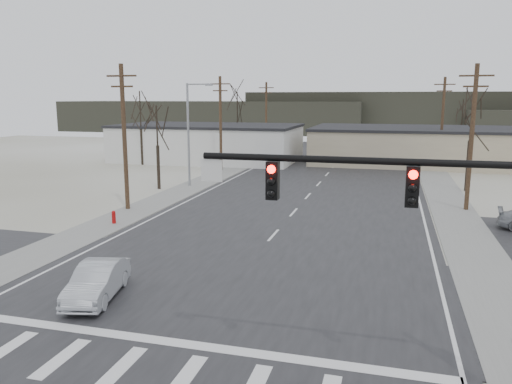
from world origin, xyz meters
TOP-DOWN VIEW (x-y plane):
  - ground at (0.00, 0.00)m, footprint 140.00×140.00m
  - main_road at (0.00, 15.00)m, footprint 18.00×110.00m
  - cross_road at (0.00, 0.00)m, footprint 90.00×10.00m
  - sidewalk_left at (-10.60, 20.00)m, footprint 3.00×90.00m
  - sidewalk_right at (10.60, 20.00)m, footprint 3.00×90.00m
  - traffic_signal_mast at (7.89, -6.20)m, footprint 8.95×0.43m
  - fire_hydrant at (-10.20, 8.00)m, footprint 0.24×0.24m
  - building_left_far at (-16.00, 40.00)m, footprint 22.30×12.30m
  - building_right_far at (10.00, 44.00)m, footprint 26.30×14.30m
  - upole_left_b at (-11.50, 12.00)m, footprint 2.20×0.30m
  - upole_left_c at (-11.50, 32.00)m, footprint 2.20×0.30m
  - upole_left_d at (-11.50, 52.00)m, footprint 2.20×0.30m
  - upole_right_a at (11.50, 18.00)m, footprint 2.20×0.30m
  - upole_right_b at (11.50, 40.00)m, footprint 2.20×0.30m
  - streetlight_main at (-10.80, 22.00)m, footprint 2.40×0.25m
  - tree_left_near at (-13.00, 20.00)m, footprint 3.30×3.30m
  - tree_right_mid at (12.50, 26.00)m, footprint 3.74×3.74m
  - tree_left_far at (-14.00, 46.00)m, footprint 3.96×3.96m
  - tree_right_far at (15.00, 52.00)m, footprint 3.52×3.52m
  - tree_left_mid at (-22.00, 34.00)m, footprint 3.96×3.96m
  - hill_left at (-35.00, 92.00)m, footprint 70.00×18.00m
  - hill_center at (15.00, 96.00)m, footprint 80.00×18.00m
  - sedan_crossing at (-4.53, -2.64)m, footprint 2.33×4.37m
  - car_far_a at (2.60, 43.36)m, footprint 2.02×4.93m
  - car_far_b at (-0.50, 47.01)m, footprint 1.65×3.86m

SIDE VIEW (x-z plane):
  - ground at x=0.00m, z-range 0.00..0.00m
  - cross_road at x=0.00m, z-range 0.00..0.04m
  - main_road at x=0.00m, z-range 0.00..0.05m
  - sidewalk_left at x=-10.60m, z-range 0.00..0.06m
  - sidewalk_right at x=10.60m, z-range 0.00..0.06m
  - fire_hydrant at x=-10.20m, z-range 0.02..0.89m
  - car_far_b at x=-0.50m, z-range 0.05..1.35m
  - sedan_crossing at x=-4.53m, z-range 0.05..1.41m
  - car_far_a at x=2.60m, z-range 0.05..1.47m
  - building_right_far at x=10.00m, z-range 0.00..4.30m
  - building_left_far at x=-16.00m, z-range 0.01..4.51m
  - hill_left at x=-35.00m, z-range 0.00..7.00m
  - hill_center at x=15.00m, z-range 0.00..9.00m
  - traffic_signal_mast at x=7.89m, z-range 1.07..8.27m
  - streetlight_main at x=-10.80m, z-range 0.59..9.59m
  - upole_left_b at x=-11.50m, z-range 0.22..10.22m
  - upole_left_c at x=-11.50m, z-range 0.22..10.22m
  - upole_left_d at x=-11.50m, z-range 0.22..10.22m
  - upole_right_a at x=11.50m, z-range 0.22..10.22m
  - upole_right_b at x=11.50m, z-range 0.22..10.22m
  - tree_left_near at x=-13.00m, z-range 1.55..8.90m
  - tree_right_far at x=15.00m, z-range 1.66..9.50m
  - tree_right_mid at x=12.50m, z-range 1.77..10.10m
  - tree_left_far at x=-14.00m, z-range 1.87..10.69m
  - tree_left_mid at x=-22.00m, z-range 1.87..10.69m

